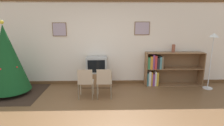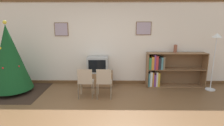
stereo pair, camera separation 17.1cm
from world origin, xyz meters
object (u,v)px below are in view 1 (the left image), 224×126
object	(u,v)px
television	(97,65)
folding_chair_left	(85,81)
tv_console	(97,79)
christmas_tree	(7,59)
vase	(173,48)
folding_chair_right	(104,81)
bookshelf	(163,69)
standing_lamp	(213,47)

from	to	relation	value
television	folding_chair_left	xyz separation A→B (m)	(-0.24, -0.92, -0.24)
tv_console	folding_chair_left	world-z (taller)	folding_chair_left
christmas_tree	vase	size ratio (longest dim) A/B	8.22
christmas_tree	folding_chair_left	distance (m)	2.28
folding_chair_right	bookshelf	world-z (taller)	bookshelf
television	folding_chair_right	world-z (taller)	television
christmas_tree	vase	distance (m)	4.87
folding_chair_right	vase	world-z (taller)	vase
standing_lamp	television	bearing A→B (deg)	175.22
folding_chair_left	bookshelf	xyz separation A→B (m)	(2.36, 0.99, 0.06)
christmas_tree	television	xyz separation A→B (m)	(2.42, 0.54, -0.31)
standing_lamp	tv_console	bearing A→B (deg)	175.18
bookshelf	standing_lamp	distance (m)	1.55
tv_console	bookshelf	xyz separation A→B (m)	(2.12, 0.07, 0.30)
television	standing_lamp	size ratio (longest dim) A/B	0.37
tv_console	vase	size ratio (longest dim) A/B	3.75
folding_chair_left	folding_chair_right	distance (m)	0.49
tv_console	standing_lamp	distance (m)	3.59
christmas_tree	tv_console	xyz separation A→B (m)	(2.42, 0.54, -0.78)
folding_chair_right	folding_chair_left	bearing A→B (deg)	180.00
folding_chair_left	standing_lamp	distance (m)	3.80
christmas_tree	vase	xyz separation A→B (m)	(4.83, 0.64, 0.18)
christmas_tree	bookshelf	world-z (taller)	christmas_tree
tv_console	folding_chair_right	distance (m)	0.98
television	vase	size ratio (longest dim) A/B	2.56
folding_chair_left	standing_lamp	world-z (taller)	standing_lamp
tv_console	television	distance (m)	0.47
christmas_tree	tv_console	size ratio (longest dim) A/B	2.19
christmas_tree	standing_lamp	size ratio (longest dim) A/B	1.20
television	christmas_tree	bearing A→B (deg)	-167.51
folding_chair_left	vase	distance (m)	2.93
folding_chair_left	bookshelf	distance (m)	2.56
folding_chair_left	vase	size ratio (longest dim) A/B	3.32
bookshelf	tv_console	bearing A→B (deg)	-178.15
folding_chair_left	standing_lamp	xyz separation A→B (m)	(3.66, 0.63, 0.83)
tv_console	folding_chair_right	xyz separation A→B (m)	(0.24, -0.92, 0.24)
folding_chair_right	christmas_tree	bearing A→B (deg)	171.84
television	standing_lamp	world-z (taller)	standing_lamp
folding_chair_left	folding_chair_right	world-z (taller)	same
christmas_tree	folding_chair_right	distance (m)	2.75
television	folding_chair_right	xyz separation A→B (m)	(0.24, -0.92, -0.24)
christmas_tree	television	distance (m)	2.50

